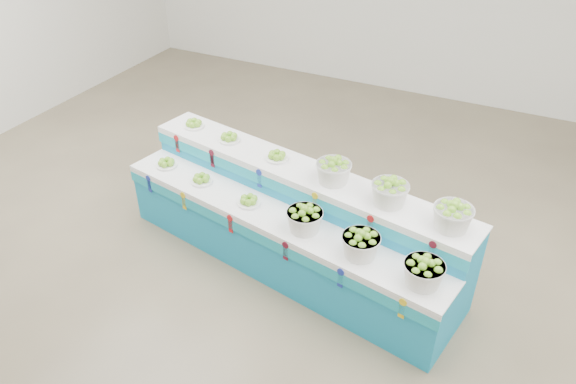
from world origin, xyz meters
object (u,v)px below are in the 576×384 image
Objects in this scene: plate_upper_mid at (229,137)px; display_stand at (288,221)px; basket_lower_left at (305,219)px; basket_upper_right at (453,216)px.

display_stand is at bearing -24.23° from plate_upper_mid.
display_stand is at bearing 137.07° from basket_lower_left.
display_stand is 1.15m from plate_upper_mid.
plate_upper_mid reaches higher than display_stand.
basket_upper_right is (2.51, -0.48, 0.08)m from plate_upper_mid.
basket_upper_right is at bearing 10.13° from basket_lower_left.
display_stand is 15.97× the size of plate_upper_mid.
basket_lower_left is at bearing -169.87° from basket_upper_right.
basket_upper_right is at bearing 8.37° from display_stand.
basket_upper_right reaches higher than basket_lower_left.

